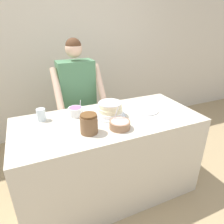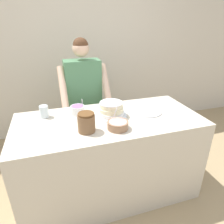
# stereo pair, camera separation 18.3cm
# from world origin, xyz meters

# --- Properties ---
(ground_plane) EXTENTS (14.00, 14.00, 0.00)m
(ground_plane) POSITION_xyz_m (0.00, 0.00, 0.00)
(ground_plane) COLOR tan
(wall_back) EXTENTS (10.00, 0.05, 2.60)m
(wall_back) POSITION_xyz_m (0.00, 1.95, 1.30)
(wall_back) COLOR beige
(wall_back) RESTS_ON ground_plane
(counter) EXTENTS (1.77, 0.80, 0.89)m
(counter) POSITION_xyz_m (0.00, 0.40, 0.45)
(counter) COLOR beige
(counter) RESTS_ON ground_plane
(person_baker) EXTENTS (0.57, 0.46, 1.57)m
(person_baker) POSITION_xyz_m (-0.12, 1.11, 0.93)
(person_baker) COLOR #2D2D38
(person_baker) RESTS_ON ground_plane
(cake) EXTENTS (0.30, 0.30, 0.14)m
(cake) POSITION_xyz_m (0.04, 0.46, 0.96)
(cake) COLOR silver
(cake) RESTS_ON counter
(frosting_bowl_pink) EXTENTS (0.18, 0.18, 0.18)m
(frosting_bowl_pink) POSITION_xyz_m (0.01, 0.20, 0.93)
(frosting_bowl_pink) COLOR #936B4C
(frosting_bowl_pink) RESTS_ON counter
(frosting_bowl_purple) EXTENTS (0.14, 0.14, 0.17)m
(frosting_bowl_purple) POSITION_xyz_m (-0.27, 0.60, 0.94)
(frosting_bowl_purple) COLOR white
(frosting_bowl_purple) RESTS_ON counter
(drinking_glass) EXTENTS (0.08, 0.08, 0.12)m
(drinking_glass) POSITION_xyz_m (-0.59, 0.63, 0.95)
(drinking_glass) COLOR silver
(drinking_glass) RESTS_ON counter
(ceramic_plate) EXTENTS (0.27, 0.27, 0.01)m
(ceramic_plate) POSITION_xyz_m (0.42, 0.42, 0.90)
(ceramic_plate) COLOR silver
(ceramic_plate) RESTS_ON counter
(stoneware_jar) EXTENTS (0.15, 0.15, 0.17)m
(stoneware_jar) POSITION_xyz_m (-0.25, 0.23, 0.97)
(stoneware_jar) COLOR brown
(stoneware_jar) RESTS_ON counter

